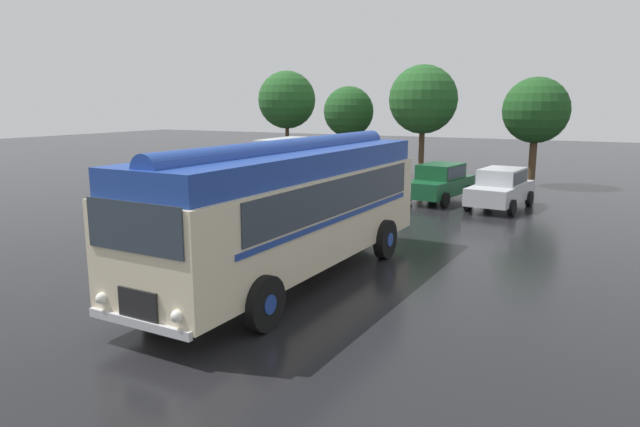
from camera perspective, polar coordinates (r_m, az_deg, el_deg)
ground_plane at (r=15.07m, az=-3.47°, el=-5.71°), size 120.00×120.00×0.00m
vintage_bus at (r=13.95m, az=-2.90°, el=0.95°), size 3.06×10.19×3.49m
car_near_left at (r=27.87m, az=0.82°, el=3.83°), size 1.98×4.21×1.66m
car_mid_left at (r=26.98m, az=5.79°, el=3.54°), size 2.16×4.30×1.66m
car_mid_right at (r=26.00m, az=11.86°, el=3.07°), size 2.39×4.40×1.66m
car_far_right at (r=24.84m, az=17.62°, el=2.43°), size 2.30×4.36×1.66m
box_van at (r=29.48m, az=-3.78°, el=5.21°), size 2.50×5.84×2.50m
tree_far_left at (r=37.95m, az=-3.48°, el=11.29°), size 3.72×3.72×6.38m
tree_left_of_centre at (r=34.89m, az=2.98°, el=10.13°), size 3.01×3.01×5.32m
tree_centre at (r=32.76m, az=10.16°, el=11.23°), size 3.80×3.80×6.42m
tree_right_of_centre at (r=31.95m, az=20.64°, el=9.58°), size 3.40×3.40×5.66m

